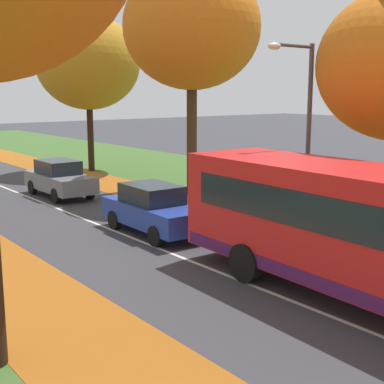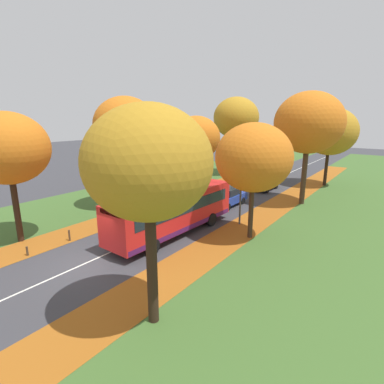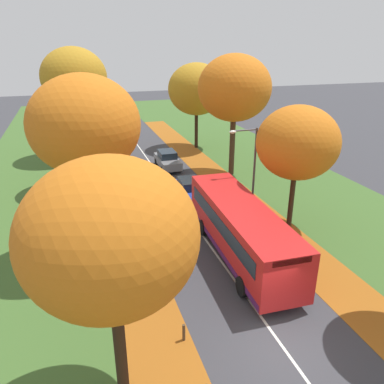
# 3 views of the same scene
# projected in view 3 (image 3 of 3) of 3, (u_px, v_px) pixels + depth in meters

# --- Properties ---
(ground_plane) EXTENTS (160.00, 160.00, 0.00)m
(ground_plane) POSITION_uv_depth(u_px,v_px,m) (281.00, 345.00, 14.46)
(ground_plane) COLOR #38383D
(grass_verge_left) EXTENTS (12.00, 90.00, 0.01)m
(grass_verge_left) POSITION_uv_depth(u_px,v_px,m) (48.00, 190.00, 29.51)
(grass_verge_left) COLOR #3D6028
(grass_verge_left) RESTS_ON ground
(leaf_litter_left) EXTENTS (2.80, 60.00, 0.00)m
(leaf_litter_left) POSITION_uv_depth(u_px,v_px,m) (116.00, 213.00, 25.52)
(leaf_litter_left) COLOR #9E5619
(leaf_litter_left) RESTS_ON grass_verge_left
(grass_verge_right) EXTENTS (12.00, 90.00, 0.01)m
(grass_verge_right) POSITION_uv_depth(u_px,v_px,m) (258.00, 168.00, 34.72)
(grass_verge_right) COLOR #3D6028
(grass_verge_right) RESTS_ON ground
(leaf_litter_right) EXTENTS (2.80, 60.00, 0.00)m
(leaf_litter_right) POSITION_uv_depth(u_px,v_px,m) (239.00, 197.00, 28.12)
(leaf_litter_right) COLOR #9E5619
(leaf_litter_right) RESTS_ON grass_verge_right
(road_centre_line) EXTENTS (0.12, 80.00, 0.01)m
(road_centre_line) POSITION_uv_depth(u_px,v_px,m) (161.00, 178.00, 32.12)
(road_centre_line) COLOR silver
(road_centre_line) RESTS_ON ground
(tree_left_nearest) EXTENTS (4.90, 4.90, 8.24)m
(tree_left_nearest) POSITION_uv_depth(u_px,v_px,m) (110.00, 237.00, 10.06)
(tree_left_nearest) COLOR black
(tree_left_nearest) RESTS_ON ground
(tree_left_near) EXTENTS (5.41, 5.41, 9.59)m
(tree_left_near) POSITION_uv_depth(u_px,v_px,m) (85.00, 126.00, 18.06)
(tree_left_near) COLOR black
(tree_left_near) RESTS_ON ground
(tree_left_mid) EXTENTS (5.47, 5.47, 8.02)m
(tree_left_mid) POSITION_uv_depth(u_px,v_px,m) (79.00, 119.00, 27.87)
(tree_left_mid) COLOR #422D1E
(tree_left_mid) RESTS_ON ground
(tree_left_far) EXTENTS (6.14, 6.14, 10.53)m
(tree_left_far) POSITION_uv_depth(u_px,v_px,m) (74.00, 78.00, 35.23)
(tree_left_far) COLOR #422D1E
(tree_left_far) RESTS_ON ground
(tree_right_near) EXTENTS (4.88, 4.88, 7.57)m
(tree_right_near) POSITION_uv_depth(u_px,v_px,m) (298.00, 143.00, 21.93)
(tree_right_near) COLOR #382619
(tree_right_near) RESTS_ON ground
(tree_right_mid) EXTENTS (5.99, 5.99, 10.08)m
(tree_right_mid) POSITION_uv_depth(u_px,v_px,m) (235.00, 88.00, 30.34)
(tree_right_mid) COLOR #422D1E
(tree_right_mid) RESTS_ON ground
(tree_right_far) EXTENTS (5.94, 5.94, 8.94)m
(tree_right_far) POSITION_uv_depth(u_px,v_px,m) (196.00, 89.00, 39.05)
(tree_right_far) COLOR black
(tree_right_far) RESTS_ON ground
(bollard_third) EXTENTS (0.12, 0.12, 0.75)m
(bollard_third) POSITION_uv_depth(u_px,v_px,m) (184.00, 333.00, 14.55)
(bollard_third) COLOR #4C3823
(bollard_third) RESTS_ON ground
(bollard_fourth) EXTENTS (0.12, 0.12, 0.58)m
(bollard_fourth) POSITION_uv_depth(u_px,v_px,m) (166.00, 293.00, 16.94)
(bollard_fourth) COLOR #4C3823
(bollard_fourth) RESTS_ON ground
(streetlamp_right) EXTENTS (1.89, 0.28, 6.00)m
(streetlamp_right) POSITION_uv_depth(u_px,v_px,m) (250.00, 164.00, 23.60)
(streetlamp_right) COLOR #47474C
(streetlamp_right) RESTS_ON ground
(bus) EXTENTS (2.94, 10.49, 2.98)m
(bus) POSITION_uv_depth(u_px,v_px,m) (241.00, 228.00, 19.81)
(bus) COLOR red
(bus) RESTS_ON ground
(car_blue_lead) EXTENTS (1.89, 4.26, 1.62)m
(car_blue_lead) POSITION_uv_depth(u_px,v_px,m) (190.00, 190.00, 27.25)
(car_blue_lead) COLOR #233D9E
(car_blue_lead) RESTS_ON ground
(car_grey_following) EXTENTS (1.82, 4.22, 1.62)m
(car_grey_following) POSITION_uv_depth(u_px,v_px,m) (168.00, 160.00, 34.29)
(car_grey_following) COLOR slate
(car_grey_following) RESTS_ON ground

